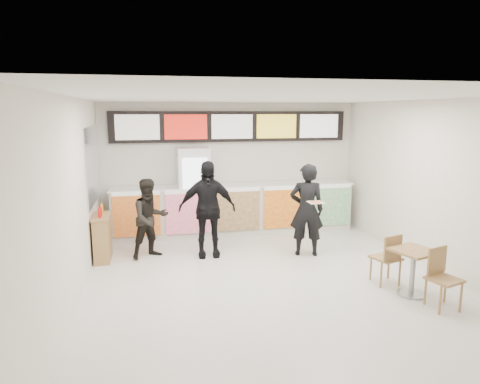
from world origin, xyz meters
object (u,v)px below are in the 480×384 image
object	(u,v)px
customer_main	(307,210)
cafe_table	(413,264)
condiment_ledge	(102,237)
service_counter	(235,209)
customer_mid	(207,209)
drinks_fridge	(194,192)
customer_left	(150,218)

from	to	relation	value
customer_main	cafe_table	size ratio (longest dim) A/B	1.19
customer_main	condiment_ledge	xyz separation A→B (m)	(-3.88, 0.54, -0.46)
customer_main	condiment_ledge	distance (m)	3.95
condiment_ledge	customer_main	bearing A→B (deg)	-7.89
customer_main	service_counter	bearing A→B (deg)	-44.84
customer_mid	drinks_fridge	bearing A→B (deg)	96.66
drinks_fridge	condiment_ledge	size ratio (longest dim) A/B	1.93
customer_main	condiment_ledge	world-z (taller)	customer_main
service_counter	customer_left	world-z (taller)	customer_left
service_counter	customer_main	world-z (taller)	customer_main
customer_main	cafe_table	bearing A→B (deg)	128.30
condiment_ledge	cafe_table	bearing A→B (deg)	-29.12
drinks_fridge	customer_left	world-z (taller)	drinks_fridge
drinks_fridge	customer_mid	world-z (taller)	drinks_fridge
customer_left	customer_mid	bearing A→B (deg)	-33.02
drinks_fridge	condiment_ledge	distance (m)	2.36
drinks_fridge	customer_main	size ratio (longest dim) A/B	1.10
drinks_fridge	customer_left	bearing A→B (deg)	-126.37
drinks_fridge	customer_mid	distance (m)	1.50
customer_left	cafe_table	xyz separation A→B (m)	(3.90, -2.64, -0.27)
customer_left	condiment_ledge	distance (m)	0.96
drinks_fridge	customer_mid	bearing A→B (deg)	-86.32
drinks_fridge	customer_main	bearing A→B (deg)	-42.70
customer_mid	condiment_ledge	bearing A→B (deg)	177.51
customer_mid	condiment_ledge	size ratio (longest dim) A/B	1.81
drinks_fridge	condiment_ledge	world-z (taller)	drinks_fridge
cafe_table	condiment_ledge	xyz separation A→B (m)	(-4.80, 2.67, -0.06)
drinks_fridge	customer_mid	size ratio (longest dim) A/B	1.07
customer_main	customer_left	size ratio (longest dim) A/B	1.18
service_counter	customer_mid	xyz separation A→B (m)	(-0.84, -1.48, 0.36)
customer_main	condiment_ledge	bearing A→B (deg)	7.11
service_counter	customer_main	xyz separation A→B (m)	(1.06, -1.83, 0.33)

